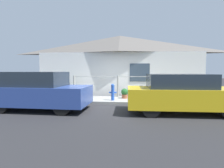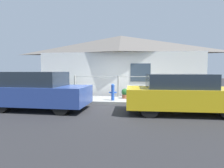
# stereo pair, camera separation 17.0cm
# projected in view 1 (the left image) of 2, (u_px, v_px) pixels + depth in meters

# --- Properties ---
(ground_plane) EXTENTS (60.00, 60.00, 0.00)m
(ground_plane) POSITION_uv_depth(u_px,v_px,m) (116.00, 105.00, 7.77)
(ground_plane) COLOR #262628
(sidewalk) EXTENTS (24.00, 1.75, 0.12)m
(sidewalk) POSITION_uv_depth(u_px,v_px,m) (117.00, 100.00, 8.64)
(sidewalk) COLOR gray
(sidewalk) RESTS_ON ground_plane
(house) EXTENTS (9.77, 2.23, 3.67)m
(house) POSITION_uv_depth(u_px,v_px,m) (120.00, 48.00, 10.71)
(house) COLOR white
(house) RESTS_ON ground_plane
(fence) EXTENTS (4.90, 0.10, 1.13)m
(fence) POSITION_uv_depth(u_px,v_px,m) (118.00, 85.00, 9.31)
(fence) COLOR #999993
(fence) RESTS_ON sidewalk
(car_left) EXTENTS (3.71, 1.77, 1.47)m
(car_left) POSITION_uv_depth(u_px,v_px,m) (40.00, 91.00, 6.72)
(car_left) COLOR #2D4793
(car_left) RESTS_ON ground_plane
(car_right) EXTENTS (3.94, 1.69, 1.39)m
(car_right) POSITION_uv_depth(u_px,v_px,m) (182.00, 94.00, 6.19)
(car_right) COLOR gold
(car_right) RESTS_ON ground_plane
(fire_hydrant) EXTENTS (0.36, 0.16, 0.78)m
(fire_hydrant) POSITION_uv_depth(u_px,v_px,m) (113.00, 92.00, 8.18)
(fire_hydrant) COLOR blue
(fire_hydrant) RESTS_ON sidewalk
(potted_plant_near_hydrant) EXTENTS (0.35, 0.35, 0.50)m
(potted_plant_near_hydrant) POSITION_uv_depth(u_px,v_px,m) (125.00, 93.00, 8.78)
(potted_plant_near_hydrant) COLOR #9E5638
(potted_plant_near_hydrant) RESTS_ON sidewalk
(potted_plant_by_fence) EXTENTS (0.44, 0.44, 0.55)m
(potted_plant_by_fence) POSITION_uv_depth(u_px,v_px,m) (67.00, 91.00, 9.43)
(potted_plant_by_fence) COLOR brown
(potted_plant_by_fence) RESTS_ON sidewalk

